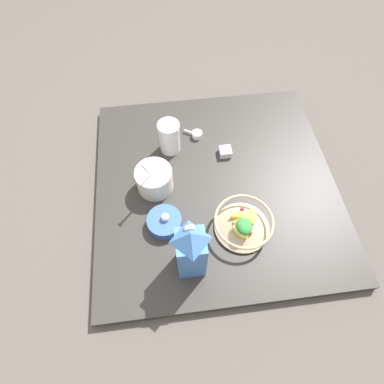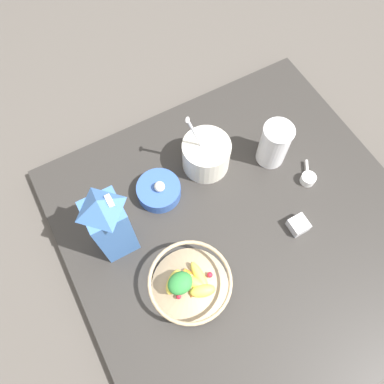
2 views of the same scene
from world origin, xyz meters
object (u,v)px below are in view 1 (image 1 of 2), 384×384
object	(u,v)px
garlic_bowl	(165,222)
yogurt_tub	(154,179)
drinking_cup	(169,137)
milk_carton	(191,251)
spice_jar	(225,152)
fruit_bowl	(243,223)

from	to	relation	value
garlic_bowl	yogurt_tub	bearing A→B (deg)	-82.14
yogurt_tub	drinking_cup	xyz separation A→B (m)	(-0.07, -0.18, 0.02)
milk_carton	drinking_cup	world-z (taller)	milk_carton
spice_jar	garlic_bowl	world-z (taller)	garlic_bowl
drinking_cup	spice_jar	world-z (taller)	drinking_cup
garlic_bowl	spice_jar	bearing A→B (deg)	-133.53
fruit_bowl	milk_carton	distance (m)	0.25
milk_carton	garlic_bowl	size ratio (longest dim) A/B	2.21
fruit_bowl	yogurt_tub	distance (m)	0.37
yogurt_tub	garlic_bowl	world-z (taller)	yogurt_tub
yogurt_tub	garlic_bowl	size ratio (longest dim) A/B	1.75
milk_carton	yogurt_tub	size ratio (longest dim) A/B	1.26
fruit_bowl	garlic_bowl	world-z (taller)	fruit_bowl
fruit_bowl	garlic_bowl	size ratio (longest dim) A/B	1.67
fruit_bowl	garlic_bowl	distance (m)	0.28
milk_carton	yogurt_tub	world-z (taller)	milk_carton
drinking_cup	garlic_bowl	xyz separation A→B (m)	(0.05, 0.35, -0.05)
milk_carton	drinking_cup	xyz separation A→B (m)	(0.03, -0.50, -0.06)
spice_jar	garlic_bowl	xyz separation A→B (m)	(0.27, 0.29, 0.01)
milk_carton	yogurt_tub	xyz separation A→B (m)	(0.10, -0.32, -0.08)
spice_jar	drinking_cup	bearing A→B (deg)	-14.59
yogurt_tub	garlic_bowl	xyz separation A→B (m)	(-0.02, 0.17, -0.03)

